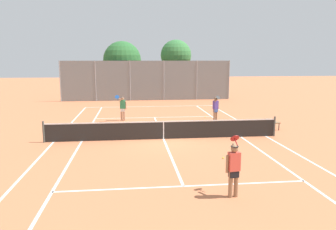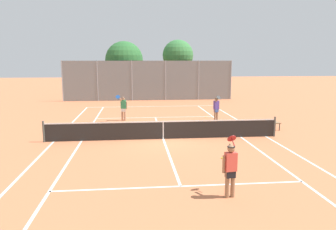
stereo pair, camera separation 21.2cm
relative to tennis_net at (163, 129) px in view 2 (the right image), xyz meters
The scene contains 12 objects.
ground_plane 0.51m from the tennis_net, ahead, with size 120.00×120.00×0.00m, color #C67047.
court_line_markings 0.51m from the tennis_net, ahead, with size 11.10×23.90×0.01m.
tennis_net is the anchor object (origin of this frame).
player_near_side 7.50m from the tennis_net, 79.69° to the right, with size 0.59×0.80×1.77m.
player_far_left 5.85m from the tennis_net, 112.06° to the left, with size 0.74×0.72×1.77m.
player_far_right 5.98m from the tennis_net, 49.03° to the left, with size 0.44×0.89×1.77m.
loose_tennis_ball_0 4.22m from the tennis_net, 59.61° to the right, with size 0.07×0.07×0.07m, color #D1DB33.
loose_tennis_ball_1 7.05m from the tennis_net, 59.41° to the left, with size 0.07×0.07×0.07m, color #D1DB33.
courtside_bench 7.02m from the tennis_net, 16.51° to the left, with size 0.36×1.50×0.47m.
back_fence 16.42m from the tennis_net, 90.00° to the left, with size 16.88×0.08×3.95m.
tree_behind_left 19.41m from the tennis_net, 97.67° to the left, with size 3.98×3.98×5.96m.
tree_behind_right 20.06m from the tennis_net, 80.38° to the left, with size 3.32×3.32×6.16m.
Camera 2 is at (-1.43, -16.36, 4.06)m, focal length 35.00 mm.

